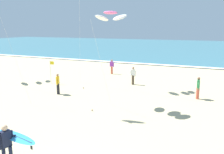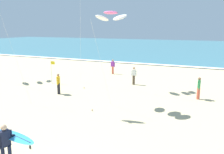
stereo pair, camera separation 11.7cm
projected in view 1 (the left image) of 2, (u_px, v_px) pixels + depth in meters
name	position (u px, v px, depth m)	size (l,w,h in m)	color
ocean_water	(191.00, 47.00, 56.89)	(160.00, 60.00, 0.08)	teal
shoreline_foam	(173.00, 65.00, 30.13)	(160.00, 1.06, 0.01)	white
surfer_lead	(11.00, 140.00, 8.33)	(2.50, 1.21, 1.71)	black
kite_arc_rose_close	(111.00, 16.00, 13.98)	(2.48, 2.38, 5.98)	white
bystander_purple_top	(112.00, 67.00, 25.04)	(0.50, 0.22, 1.59)	#D8593F
bystander_white_top	(133.00, 76.00, 20.43)	(0.50, 0.23, 1.59)	#4C3D2D
bystander_green_top	(198.00, 88.00, 16.33)	(0.22, 0.50, 1.59)	#D8593F
bystander_yellow_top	(58.00, 84.00, 17.51)	(0.28, 0.47, 1.59)	black
lifeguard_flag	(51.00, 70.00, 20.68)	(0.45, 0.05, 2.10)	silver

